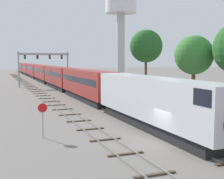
{
  "coord_description": "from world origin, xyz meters",
  "views": [
    {
      "loc": [
        -11.7,
        -20.44,
        6.42
      ],
      "look_at": [
        1.0,
        12.0,
        3.0
      ],
      "focal_mm": 49.06,
      "sensor_mm": 36.0,
      "label": 1
    }
  ],
  "objects_px": {
    "stop_sign": "(43,115)",
    "trackside_tree_left": "(146,46)",
    "signal_gantry": "(44,61)",
    "water_tower": "(121,12)",
    "passenger_train": "(43,73)",
    "trackside_tree_right": "(194,55)"
  },
  "relations": [
    {
      "from": "passenger_train",
      "to": "trackside_tree_right",
      "type": "bearing_deg",
      "value": -75.12
    },
    {
      "from": "passenger_train",
      "to": "stop_sign",
      "type": "bearing_deg",
      "value": -98.79
    },
    {
      "from": "passenger_train",
      "to": "trackside_tree_right",
      "type": "relative_size",
      "value": 15.18
    },
    {
      "from": "trackside_tree_right",
      "to": "stop_sign",
      "type": "bearing_deg",
      "value": -152.34
    },
    {
      "from": "water_tower",
      "to": "trackside_tree_left",
      "type": "distance_m",
      "value": 35.61
    },
    {
      "from": "passenger_train",
      "to": "signal_gantry",
      "type": "bearing_deg",
      "value": -98.04
    },
    {
      "from": "water_tower",
      "to": "trackside_tree_right",
      "type": "height_order",
      "value": "water_tower"
    },
    {
      "from": "signal_gantry",
      "to": "trackside_tree_left",
      "type": "height_order",
      "value": "trackside_tree_left"
    },
    {
      "from": "trackside_tree_right",
      "to": "trackside_tree_left",
      "type": "bearing_deg",
      "value": 80.27
    },
    {
      "from": "signal_gantry",
      "to": "water_tower",
      "type": "height_order",
      "value": "water_tower"
    },
    {
      "from": "stop_sign",
      "to": "trackside_tree_right",
      "type": "bearing_deg",
      "value": 27.66
    },
    {
      "from": "signal_gantry",
      "to": "water_tower",
      "type": "xyz_separation_m",
      "value": [
        27.73,
        18.52,
        15.72
      ]
    },
    {
      "from": "passenger_train",
      "to": "stop_sign",
      "type": "height_order",
      "value": "passenger_train"
    },
    {
      "from": "water_tower",
      "to": "stop_sign",
      "type": "xyz_separation_m",
      "value": [
        -35.48,
        -67.25,
        -19.92
      ]
    },
    {
      "from": "signal_gantry",
      "to": "trackside_tree_left",
      "type": "bearing_deg",
      "value": -34.89
    },
    {
      "from": "trackside_tree_left",
      "to": "trackside_tree_right",
      "type": "xyz_separation_m",
      "value": [
        -3.83,
        -22.32,
        -2.27
      ]
    },
    {
      "from": "passenger_train",
      "to": "signal_gantry",
      "type": "height_order",
      "value": "signal_gantry"
    },
    {
      "from": "stop_sign",
      "to": "trackside_tree_left",
      "type": "height_order",
      "value": "trackside_tree_left"
    },
    {
      "from": "passenger_train",
      "to": "stop_sign",
      "type": "xyz_separation_m",
      "value": [
        -10.0,
        -64.66,
        -0.74
      ]
    },
    {
      "from": "signal_gantry",
      "to": "trackside_tree_right",
      "type": "bearing_deg",
      "value": -66.03
    },
    {
      "from": "stop_sign",
      "to": "trackside_tree_right",
      "type": "relative_size",
      "value": 0.29
    },
    {
      "from": "passenger_train",
      "to": "signal_gantry",
      "type": "distance_m",
      "value": 16.45
    }
  ]
}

